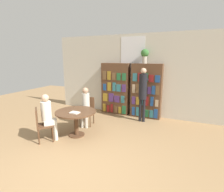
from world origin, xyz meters
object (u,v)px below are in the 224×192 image
at_px(reading_table, 76,116).
at_px(bookshelf_left, 116,89).
at_px(chair_near_camera, 42,123).
at_px(seated_reader_left, 85,105).
at_px(seated_reader_right, 48,114).
at_px(chair_left_side, 88,109).
at_px(librarian_standing, 143,90).
at_px(flower_vase, 145,55).
at_px(bookshelf_right, 146,91).

bearing_deg(reading_table, bookshelf_left, 84.96).
height_order(reading_table, chair_near_camera, chair_near_camera).
bearing_deg(seated_reader_left, seated_reader_right, 62.94).
bearing_deg(reading_table, chair_left_side, 100.80).
distance_m(bookshelf_left, seated_reader_left, 1.70).
xyz_separation_m(seated_reader_right, librarian_standing, (1.90, 2.37, 0.39)).
relative_size(flower_vase, reading_table, 0.45).
relative_size(bookshelf_right, librarian_standing, 1.07).
distance_m(chair_left_side, librarian_standing, 1.94).
relative_size(reading_table, chair_near_camera, 1.25).
distance_m(bookshelf_right, librarian_standing, 0.52).
bearing_deg(chair_left_side, bookshelf_right, -147.90).
xyz_separation_m(bookshelf_right, librarian_standing, (-0.00, -0.50, 0.13)).
distance_m(reading_table, chair_near_camera, 0.90).
height_order(chair_left_side, seated_reader_right, seated_reader_right).
bearing_deg(chair_left_side, reading_table, 90.00).
xyz_separation_m(flower_vase, chair_near_camera, (-1.91, -3.00, -1.76)).
distance_m(flower_vase, reading_table, 3.17).
height_order(seated_reader_left, librarian_standing, librarian_standing).
height_order(chair_near_camera, seated_reader_right, seated_reader_right).
distance_m(reading_table, chair_left_side, 0.90).
bearing_deg(flower_vase, seated_reader_left, -131.01).
distance_m(flower_vase, seated_reader_right, 3.72).
xyz_separation_m(flower_vase, seated_reader_right, (-1.79, -2.87, -1.55)).
bearing_deg(chair_near_camera, seated_reader_right, 90.00).
height_order(bookshelf_right, seated_reader_right, bookshelf_right).
bearing_deg(chair_left_side, seated_reader_right, 66.26).
bearing_deg(reading_table, seated_reader_right, -133.20).
xyz_separation_m(bookshelf_left, chair_left_side, (-0.37, -1.47, -0.47)).
xyz_separation_m(bookshelf_right, seated_reader_left, (-1.54, -1.64, -0.27)).
distance_m(reading_table, seated_reader_right, 0.73).
relative_size(flower_vase, seated_reader_left, 0.40).
bearing_deg(librarian_standing, chair_left_side, -148.49).
distance_m(reading_table, seated_reader_left, 0.72).
distance_m(flower_vase, librarian_standing, 1.26).
xyz_separation_m(reading_table, chair_near_camera, (-0.61, -0.65, -0.08)).
distance_m(bookshelf_left, chair_left_side, 1.58).
distance_m(chair_left_side, seated_reader_left, 0.28).
bearing_deg(flower_vase, chair_left_side, -134.98).
distance_m(bookshelf_right, chair_near_camera, 3.65).
height_order(flower_vase, reading_table, flower_vase).
bearing_deg(bookshelf_left, chair_left_side, -104.35).
bearing_deg(chair_near_camera, reading_table, 90.00).
distance_m(chair_near_camera, seated_reader_left, 1.45).
relative_size(bookshelf_left, reading_table, 1.75).
relative_size(flower_vase, chair_left_side, 0.56).
relative_size(reading_table, librarian_standing, 0.61).
height_order(bookshelf_left, librarian_standing, bookshelf_left).
bearing_deg(bookshelf_right, librarian_standing, -90.33).
bearing_deg(reading_table, flower_vase, 61.02).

